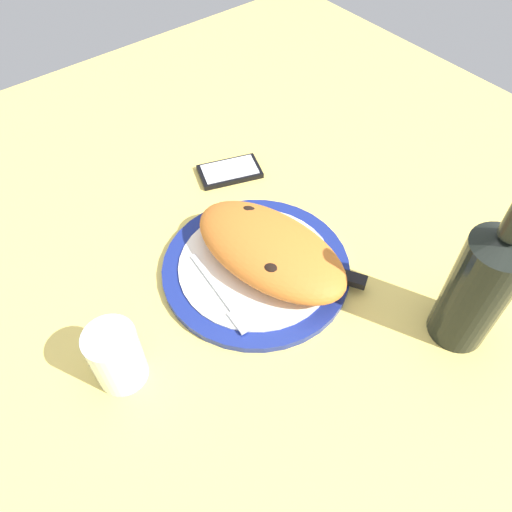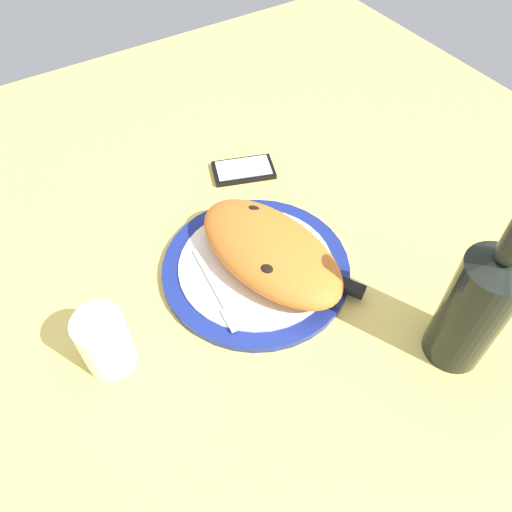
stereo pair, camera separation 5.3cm
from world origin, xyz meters
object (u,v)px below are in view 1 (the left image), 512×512
calzone (270,249)px  water_glass (117,359)px  plate (256,267)px  fork (225,299)px  wine_bottle (480,285)px  smartphone (230,171)px  knife (318,270)px

calzone → water_glass: 27.02cm
plate → fork: (2.31, -7.74, 1.01)cm
fork → wine_bottle: size_ratio=0.62×
fork → wine_bottle: (23.97, 23.50, 9.00)cm
calzone → wine_bottle: wine_bottle is taller
plate → water_glass: bearing=-83.8°
calzone → water_glass: size_ratio=2.99×
fork → smartphone: size_ratio=1.28×
knife → wine_bottle: bearing=25.6°
wine_bottle → plate: bearing=-149.0°
calzone → water_glass: bearing=-86.3°
smartphone → wine_bottle: bearing=6.5°
plate → calzone: (0.96, 1.92, 3.85)cm
water_glass → smartphone: bearing=123.7°
smartphone → water_glass: (23.68, -35.45, 3.56)cm
smartphone → knife: bearing=-7.8°
calzone → fork: (1.35, -9.66, -2.84)cm
fork → knife: knife is taller
plate → wine_bottle: size_ratio=1.11×
fork → knife: size_ratio=0.84×
calzone → plate: bearing=-116.5°
knife → water_glass: bearing=-97.9°
water_glass → wine_bottle: size_ratio=0.36×
wine_bottle → calzone: bearing=-151.3°
plate → calzone: 4.41cm
plate → smartphone: bearing=153.6°
water_glass → wine_bottle: 47.58cm
calzone → smartphone: calzone is taller
fork → smartphone: (-23.28, 18.15, -1.18)cm
smartphone → wine_bottle: size_ratio=0.48×
plate → knife: size_ratio=1.51×
water_glass → calzone: bearing=93.7°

